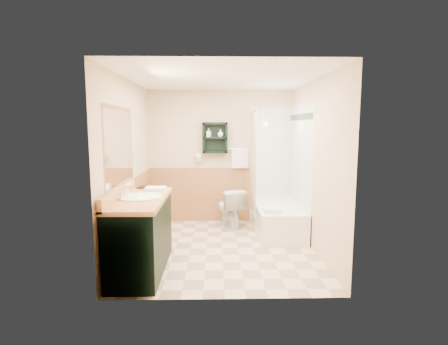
# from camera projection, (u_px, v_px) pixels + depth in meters

# --- Properties ---
(floor) EXTENTS (3.00, 3.00, 0.00)m
(floor) POSITION_uv_depth(u_px,v_px,m) (222.00, 248.00, 5.06)
(floor) COLOR beige
(floor) RESTS_ON ground
(back_wall) EXTENTS (2.60, 0.04, 2.40)m
(back_wall) POSITION_uv_depth(u_px,v_px,m) (220.00, 157.00, 6.41)
(back_wall) COLOR beige
(back_wall) RESTS_ON ground
(left_wall) EXTENTS (0.04, 3.00, 2.40)m
(left_wall) POSITION_uv_depth(u_px,v_px,m) (127.00, 166.00, 4.87)
(left_wall) COLOR beige
(left_wall) RESTS_ON ground
(right_wall) EXTENTS (0.04, 3.00, 2.40)m
(right_wall) POSITION_uv_depth(u_px,v_px,m) (315.00, 166.00, 4.93)
(right_wall) COLOR beige
(right_wall) RESTS_ON ground
(ceiling) EXTENTS (2.60, 3.00, 0.04)m
(ceiling) POSITION_uv_depth(u_px,v_px,m) (222.00, 77.00, 4.74)
(ceiling) COLOR white
(ceiling) RESTS_ON back_wall
(wainscot_left) EXTENTS (2.98, 2.98, 1.00)m
(wainscot_left) POSITION_uv_depth(u_px,v_px,m) (132.00, 215.00, 4.96)
(wainscot_left) COLOR tan
(wainscot_left) RESTS_ON left_wall
(wainscot_back) EXTENTS (2.58, 2.58, 1.00)m
(wainscot_back) POSITION_uv_depth(u_px,v_px,m) (221.00, 194.00, 6.46)
(wainscot_back) COLOR tan
(wainscot_back) RESTS_ON back_wall
(mirror_frame) EXTENTS (1.30, 1.30, 1.00)m
(mirror_frame) POSITION_uv_depth(u_px,v_px,m) (119.00, 147.00, 4.29)
(mirror_frame) COLOR #925B2F
(mirror_frame) RESTS_ON left_wall
(mirror_glass) EXTENTS (1.20, 1.20, 0.90)m
(mirror_glass) POSITION_uv_depth(u_px,v_px,m) (120.00, 147.00, 4.29)
(mirror_glass) COLOR white
(mirror_glass) RESTS_ON left_wall
(tile_right) EXTENTS (1.50, 1.50, 2.10)m
(tile_right) POSITION_uv_depth(u_px,v_px,m) (299.00, 170.00, 5.69)
(tile_right) COLOR white
(tile_right) RESTS_ON right_wall
(tile_back) EXTENTS (0.95, 0.95, 2.10)m
(tile_back) POSITION_uv_depth(u_px,v_px,m) (276.00, 165.00, 6.40)
(tile_back) COLOR white
(tile_back) RESTS_ON back_wall
(tile_accent) EXTENTS (1.50, 1.50, 0.10)m
(tile_accent) POSITION_uv_depth(u_px,v_px,m) (300.00, 117.00, 5.58)
(tile_accent) COLOR #134423
(tile_accent) RESTS_ON right_wall
(wall_shelf) EXTENTS (0.45, 0.15, 0.55)m
(wall_shelf) POSITION_uv_depth(u_px,v_px,m) (215.00, 138.00, 6.24)
(wall_shelf) COLOR black
(wall_shelf) RESTS_ON back_wall
(hair_dryer) EXTENTS (0.10, 0.24, 0.18)m
(hair_dryer) POSITION_uv_depth(u_px,v_px,m) (198.00, 157.00, 6.31)
(hair_dryer) COLOR white
(hair_dryer) RESTS_ON back_wall
(towel_bar) EXTENTS (0.40, 0.06, 0.40)m
(towel_bar) POSITION_uv_depth(u_px,v_px,m) (240.00, 149.00, 6.32)
(towel_bar) COLOR white
(towel_bar) RESTS_ON back_wall
(curtain_rod) EXTENTS (0.03, 1.60, 0.03)m
(curtain_rod) POSITION_uv_depth(u_px,v_px,m) (254.00, 111.00, 5.55)
(curtain_rod) COLOR silver
(curtain_rod) RESTS_ON back_wall
(shower_curtain) EXTENTS (1.05, 1.05, 1.70)m
(shower_curtain) POSITION_uv_depth(u_px,v_px,m) (253.00, 163.00, 5.84)
(shower_curtain) COLOR beige
(shower_curtain) RESTS_ON curtain_rod
(vanity) EXTENTS (0.59, 1.43, 0.91)m
(vanity) POSITION_uv_depth(u_px,v_px,m) (141.00, 234.00, 4.24)
(vanity) COLOR black
(vanity) RESTS_ON ground
(bathtub) EXTENTS (0.71, 1.50, 0.47)m
(bathtub) POSITION_uv_depth(u_px,v_px,m) (277.00, 219.00, 5.78)
(bathtub) COLOR white
(bathtub) RESTS_ON ground
(toilet) EXTENTS (0.58, 0.78, 0.68)m
(toilet) POSITION_uv_depth(u_px,v_px,m) (230.00, 208.00, 6.07)
(toilet) COLOR white
(toilet) RESTS_ON ground
(counter_towel) EXTENTS (0.26, 0.21, 0.04)m
(counter_towel) POSITION_uv_depth(u_px,v_px,m) (156.00, 189.00, 4.67)
(counter_towel) COLOR white
(counter_towel) RESTS_ON vanity
(vanity_book) EXTENTS (0.16, 0.05, 0.21)m
(vanity_book) POSITION_uv_depth(u_px,v_px,m) (139.00, 180.00, 4.85)
(vanity_book) COLOR black
(vanity_book) RESTS_ON vanity
(tub_towel) EXTENTS (0.24, 0.20, 0.07)m
(tub_towel) POSITION_uv_depth(u_px,v_px,m) (272.00, 211.00, 5.20)
(tub_towel) COLOR white
(tub_towel) RESTS_ON bathtub
(soap_bottle_a) EXTENTS (0.12, 0.16, 0.07)m
(soap_bottle_a) POSITION_uv_depth(u_px,v_px,m) (209.00, 135.00, 6.23)
(soap_bottle_a) COLOR white
(soap_bottle_a) RESTS_ON wall_shelf
(soap_bottle_b) EXTENTS (0.14, 0.16, 0.10)m
(soap_bottle_b) POSITION_uv_depth(u_px,v_px,m) (220.00, 134.00, 6.23)
(soap_bottle_b) COLOR white
(soap_bottle_b) RESTS_ON wall_shelf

